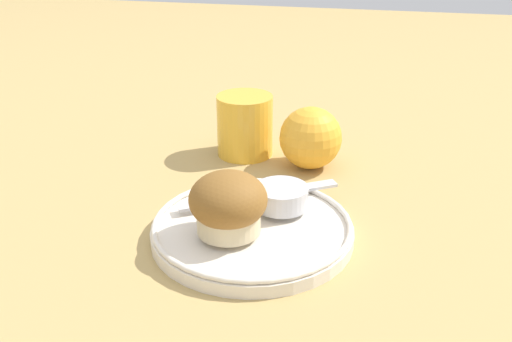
{
  "coord_description": "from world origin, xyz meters",
  "views": [
    {
      "loc": [
        0.14,
        -0.51,
        0.32
      ],
      "look_at": [
        0.01,
        0.05,
        0.06
      ],
      "focal_mm": 40.0,
      "sensor_mm": 36.0,
      "label": 1
    }
  ],
  "objects_px": {
    "butter_knife": "(260,195)",
    "juice_glass": "(245,125)",
    "orange_fruit": "(311,138)",
    "muffin": "(230,205)"
  },
  "relations": [
    {
      "from": "butter_knife",
      "to": "juice_glass",
      "type": "height_order",
      "value": "juice_glass"
    },
    {
      "from": "orange_fruit",
      "to": "butter_knife",
      "type": "bearing_deg",
      "value": -105.28
    },
    {
      "from": "muffin",
      "to": "juice_glass",
      "type": "bearing_deg",
      "value": 100.81
    },
    {
      "from": "muffin",
      "to": "juice_glass",
      "type": "xyz_separation_m",
      "value": [
        -0.05,
        0.24,
        -0.01
      ]
    },
    {
      "from": "butter_knife",
      "to": "juice_glass",
      "type": "xyz_separation_m",
      "value": [
        -0.06,
        0.16,
        0.02
      ]
    },
    {
      "from": "muffin",
      "to": "juice_glass",
      "type": "height_order",
      "value": "juice_glass"
    },
    {
      "from": "muffin",
      "to": "orange_fruit",
      "type": "xyz_separation_m",
      "value": [
        0.05,
        0.22,
        -0.01
      ]
    },
    {
      "from": "juice_glass",
      "to": "butter_knife",
      "type": "bearing_deg",
      "value": -70.18
    },
    {
      "from": "butter_knife",
      "to": "muffin",
      "type": "bearing_deg",
      "value": -130.83
    },
    {
      "from": "juice_glass",
      "to": "orange_fruit",
      "type": "bearing_deg",
      "value": -13.57
    }
  ]
}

